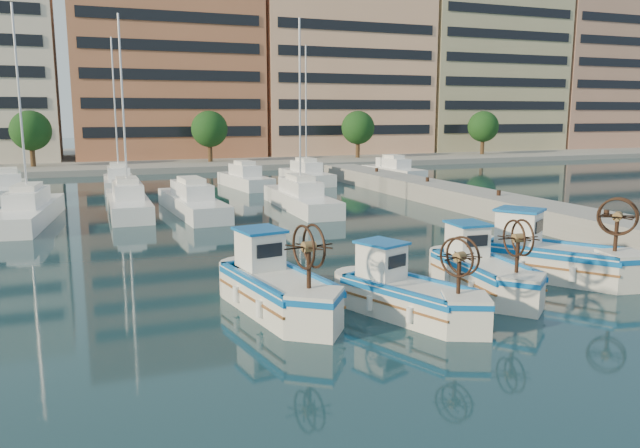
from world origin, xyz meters
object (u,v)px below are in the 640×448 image
Objects in this scene: fishing_boat_c at (482,269)px; fishing_boat_d at (550,255)px; fishing_boat_a at (276,284)px; fishing_boat_b at (406,292)px.

fishing_boat_d reaches higher than fishing_boat_c.
fishing_boat_a is 1.09× the size of fishing_boat_c.
fishing_boat_b is 3.87m from fishing_boat_c.
fishing_boat_a is 0.97× the size of fishing_boat_d.
fishing_boat_b is at bearing -37.29° from fishing_boat_a.
fishing_boat_a is 1.12× the size of fishing_boat_b.
fishing_boat_d is at bearing -5.60° from fishing_boat_b.
fishing_boat_c is (7.05, -0.48, -0.06)m from fishing_boat_a.
fishing_boat_c reaches higher than fishing_boat_b.
fishing_boat_c is at bearing -0.69° from fishing_boat_b.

